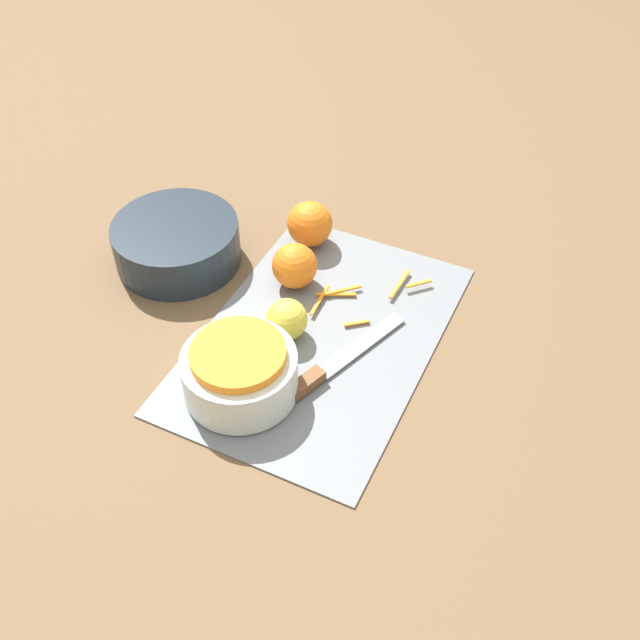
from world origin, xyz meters
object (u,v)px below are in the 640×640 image
object	(u,v)px
orange_left	(295,266)
bowl_speckled	(240,371)
knife	(310,381)
lemon	(287,319)
bowl_dark	(177,243)
orange_right	(310,224)

from	to	relation	value
orange_left	bowl_speckled	bearing A→B (deg)	-171.71
knife	lemon	world-z (taller)	lemon
knife	lemon	size ratio (longest dim) A/B	4.30
orange_left	knife	bearing A→B (deg)	-147.25
bowl_dark	orange_left	world-z (taller)	orange_left
bowl_speckled	orange_left	size ratio (longest dim) A/B	2.20
orange_right	lemon	distance (m)	0.21
orange_left	orange_right	distance (m)	0.10
bowl_dark	knife	distance (m)	0.34
bowl_speckled	knife	xyz separation A→B (m)	(0.05, -0.08, -0.03)
bowl_dark	orange_left	xyz separation A→B (m)	(0.03, -0.19, 0.01)
bowl_speckled	lemon	bearing A→B (deg)	-3.62
bowl_speckled	knife	bearing A→B (deg)	-58.30
orange_right	bowl_speckled	bearing A→B (deg)	-170.18
bowl_speckled	orange_right	distance (m)	0.32
bowl_speckled	lemon	world-z (taller)	bowl_speckled
knife	bowl_speckled	bearing A→B (deg)	141.55
bowl_speckled	bowl_dark	bearing A→B (deg)	49.33
orange_right	orange_left	bearing A→B (deg)	-166.84
bowl_dark	orange_left	bearing A→B (deg)	-82.45
bowl_dark	orange_right	world-z (taller)	orange_right
knife	orange_right	xyz separation A→B (m)	(0.27, 0.13, 0.03)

